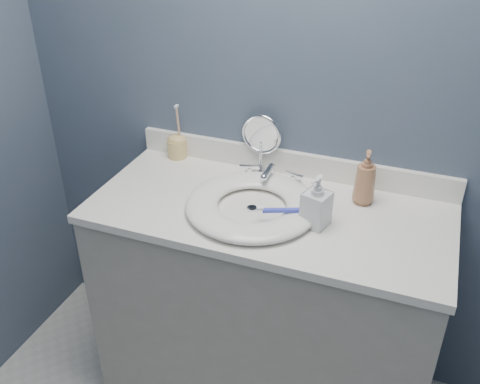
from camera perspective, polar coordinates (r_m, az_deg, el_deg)
The scene contains 12 objects.
back_wall at distance 1.91m, azimuth 5.98°, elevation 10.63°, with size 2.20×0.02×2.40m, color #405060.
vanity_cabinet at distance 2.09m, azimuth 2.74°, elevation -12.28°, with size 1.20×0.55×0.85m, color #A7A198.
countertop at distance 1.82m, azimuth 3.08°, elevation -2.11°, with size 1.22×0.57×0.03m, color white.
backsplash at distance 2.01m, azimuth 5.47°, elevation 3.14°, with size 1.22×0.02×0.09m, color white.
basin at distance 1.79m, azimuth 1.29°, elevation -1.38°, with size 0.45×0.45×0.04m, color white, non-canonical shape.
drain at distance 1.80m, azimuth 1.28°, elevation -1.78°, with size 0.04×0.04×0.01m, color silver.
faucet at distance 1.95m, azimuth 3.25°, elevation 1.72°, with size 0.25×0.13×0.07m.
makeup_mirror at distance 1.98m, azimuth 2.28°, elevation 5.47°, with size 0.16×0.09×0.23m.
soap_bottle_amber at distance 1.84m, azimuth 13.24°, elevation 1.51°, with size 0.07×0.08×0.19m, color #A16C49.
soap_bottle_clear at distance 1.70m, azimuth 8.18°, elevation -0.98°, with size 0.08×0.08×0.18m, color silver.
toothbrush_holder at distance 2.14m, azimuth -6.74°, elevation 4.99°, with size 0.08×0.08×0.22m.
toothbrush_lying at distance 1.72m, azimuth 4.75°, elevation -1.97°, with size 0.17×0.08×0.02m.
Camera 1 is at (0.45, -0.49, 1.85)m, focal length 40.00 mm.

